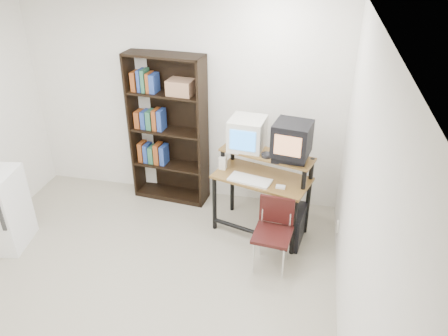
% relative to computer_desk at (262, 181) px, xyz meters
% --- Properties ---
extents(floor, '(4.00, 4.00, 0.01)m').
position_rel_computer_desk_xyz_m(floor, '(-1.11, -1.33, -0.68)').
color(floor, '#AEA690').
rests_on(floor, ground).
extents(ceiling, '(4.00, 4.00, 0.01)m').
position_rel_computer_desk_xyz_m(ceiling, '(-1.11, -1.33, 1.93)').
color(ceiling, white).
rests_on(ceiling, back_wall).
extents(back_wall, '(4.00, 0.01, 2.60)m').
position_rel_computer_desk_xyz_m(back_wall, '(-1.11, 0.67, 0.63)').
color(back_wall, white).
rests_on(back_wall, floor).
extents(right_wall, '(0.01, 4.00, 2.60)m').
position_rel_computer_desk_xyz_m(right_wall, '(0.89, -1.33, 0.63)').
color(right_wall, white).
rests_on(right_wall, floor).
extents(computer_desk, '(1.17, 0.81, 0.98)m').
position_rel_computer_desk_xyz_m(computer_desk, '(0.00, 0.00, 0.00)').
color(computer_desk, brown).
rests_on(computer_desk, floor).
extents(crt_monitor, '(0.42, 0.43, 0.36)m').
position_rel_computer_desk_xyz_m(crt_monitor, '(-0.22, 0.19, 0.48)').
color(crt_monitor, silver).
rests_on(crt_monitor, computer_desk).
extents(vcr, '(0.38, 0.29, 0.08)m').
position_rel_computer_desk_xyz_m(vcr, '(0.28, -0.01, 0.34)').
color(vcr, black).
rests_on(vcr, computer_desk).
extents(crt_tv, '(0.44, 0.43, 0.36)m').
position_rel_computer_desk_xyz_m(crt_tv, '(0.29, -0.01, 0.56)').
color(crt_tv, black).
rests_on(crt_tv, vcr).
extents(cd_spindle, '(0.16, 0.16, 0.05)m').
position_rel_computer_desk_xyz_m(cd_spindle, '(0.03, 0.00, 0.32)').
color(cd_spindle, '#26262B').
rests_on(cd_spindle, computer_desk).
extents(keyboard, '(0.51, 0.31, 0.03)m').
position_rel_computer_desk_xyz_m(keyboard, '(-0.12, -0.13, 0.07)').
color(keyboard, silver).
rests_on(keyboard, computer_desk).
extents(mousepad, '(0.25, 0.22, 0.01)m').
position_rel_computer_desk_xyz_m(mousepad, '(0.22, -0.20, 0.05)').
color(mousepad, black).
rests_on(mousepad, computer_desk).
extents(mouse, '(0.10, 0.07, 0.03)m').
position_rel_computer_desk_xyz_m(mouse, '(0.22, -0.21, 0.07)').
color(mouse, white).
rests_on(mouse, mousepad).
extents(desk_speaker, '(0.09, 0.08, 0.17)m').
position_rel_computer_desk_xyz_m(desk_speaker, '(-0.47, 0.08, 0.13)').
color(desk_speaker, silver).
rests_on(desk_speaker, computer_desk).
extents(pc_tower, '(0.26, 0.47, 0.42)m').
position_rel_computer_desk_xyz_m(pc_tower, '(0.40, -0.15, -0.46)').
color(pc_tower, black).
rests_on(pc_tower, floor).
extents(school_chair, '(0.42, 0.42, 0.77)m').
position_rel_computer_desk_xyz_m(school_chair, '(0.20, -0.56, -0.20)').
color(school_chair, black).
rests_on(school_chair, floor).
extents(bookshelf, '(0.99, 0.42, 1.92)m').
position_rel_computer_desk_xyz_m(bookshelf, '(-1.27, 0.53, 0.31)').
color(bookshelf, black).
rests_on(bookshelf, floor).
extents(wall_outlet, '(0.02, 0.08, 0.12)m').
position_rel_computer_desk_xyz_m(wall_outlet, '(0.88, -0.18, -0.37)').
color(wall_outlet, beige).
rests_on(wall_outlet, right_wall).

